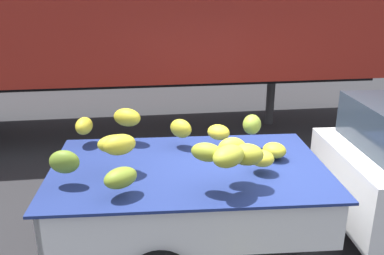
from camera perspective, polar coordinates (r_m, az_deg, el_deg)
ground at (r=5.27m, az=9.34°, el=-15.24°), size 220.00×220.00×0.00m
curb_strip at (r=13.07m, az=-3.01°, el=6.56°), size 80.00×0.80×0.16m
pickup_truck at (r=5.14m, az=23.21°, el=-6.13°), size 5.39×2.27×1.70m
semi_trailer at (r=8.44m, az=-11.52°, el=16.09°), size 12.09×3.03×3.95m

